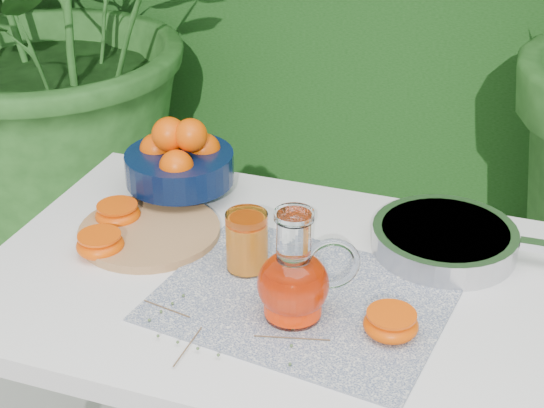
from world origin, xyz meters
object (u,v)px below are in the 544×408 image
(cutting_board, at_px, (150,232))
(juice_pitcher, at_px, (295,281))
(white_table, at_px, (268,312))
(fruit_bowl, at_px, (180,160))
(saute_pan, at_px, (447,239))

(cutting_board, height_order, juice_pitcher, juice_pitcher)
(juice_pitcher, bearing_deg, cutting_board, 155.80)
(white_table, distance_m, fruit_bowl, 0.38)
(juice_pitcher, bearing_deg, fruit_bowl, 137.44)
(fruit_bowl, bearing_deg, saute_pan, -4.06)
(white_table, distance_m, cutting_board, 0.27)
(fruit_bowl, bearing_deg, cutting_board, -86.09)
(cutting_board, bearing_deg, saute_pan, 13.55)
(cutting_board, relative_size, juice_pitcher, 1.40)
(white_table, relative_size, juice_pitcher, 5.22)
(white_table, bearing_deg, fruit_bowl, 140.94)
(white_table, distance_m, saute_pan, 0.35)
(cutting_board, relative_size, fruit_bowl, 0.95)
(cutting_board, xyz_separation_m, juice_pitcher, (0.34, -0.15, 0.06))
(cutting_board, distance_m, fruit_bowl, 0.18)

